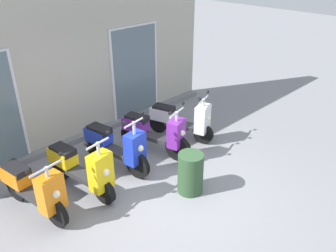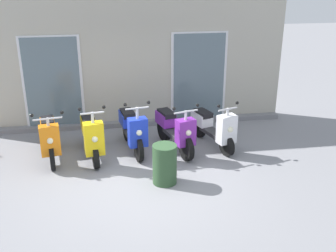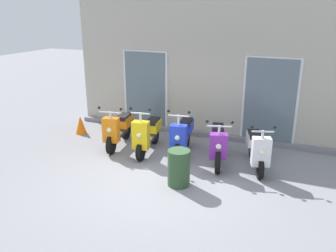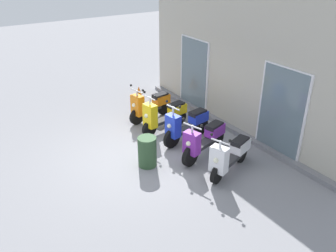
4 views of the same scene
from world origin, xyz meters
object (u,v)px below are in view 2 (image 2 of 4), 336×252
scooter_orange (49,137)px  scooter_white (213,127)px  scooter_purple (175,130)px  scooter_yellow (91,135)px  trash_bin (165,164)px  scooter_blue (132,129)px

scooter_orange → scooter_white: scooter_orange is taller
scooter_purple → scooter_yellow: bearing=-178.1°
scooter_purple → trash_bin: scooter_purple is taller
scooter_blue → scooter_white: scooter_blue is taller
scooter_orange → scooter_yellow: (0.86, -0.04, -0.01)m
scooter_purple → trash_bin: bearing=-107.1°
scooter_orange → scooter_blue: bearing=4.2°
scooter_blue → trash_bin: scooter_blue is taller
scooter_blue → scooter_purple: 0.91m
scooter_purple → trash_bin: (-0.43, -1.39, -0.10)m
scooter_white → scooter_yellow: bearing=-177.3°
scooter_blue → scooter_purple: bearing=-6.7°
scooter_orange → scooter_yellow: bearing=-2.7°
scooter_orange → scooter_white: size_ratio=1.02×
scooter_blue → scooter_orange: bearing=-175.8°
trash_bin → scooter_white: bearing=48.1°
scooter_white → trash_bin: bearing=-131.9°
scooter_yellow → scooter_orange: bearing=177.3°
scooter_yellow → trash_bin: 1.90m
scooter_yellow → scooter_white: size_ratio=1.05×
scooter_orange → trash_bin: (2.21, -1.37, -0.11)m
scooter_orange → scooter_purple: (2.63, 0.02, -0.01)m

